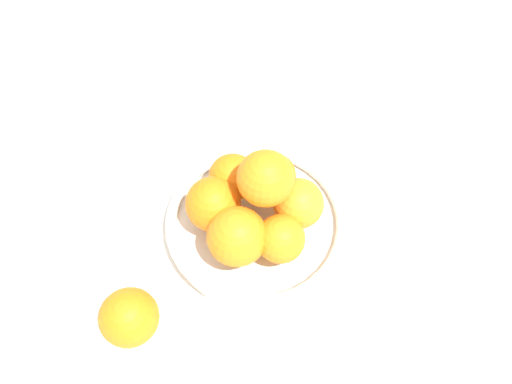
% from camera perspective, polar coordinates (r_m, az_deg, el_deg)
% --- Properties ---
extents(ground_plane, '(4.00, 4.00, 0.00)m').
position_cam_1_polar(ground_plane, '(0.77, 0.00, -4.17)').
color(ground_plane, white).
extents(fruit_bowl, '(0.27, 0.27, 0.03)m').
position_cam_1_polar(fruit_bowl, '(0.76, 0.00, -3.53)').
color(fruit_bowl, silver).
rests_on(fruit_bowl, ground_plane).
extents(orange_pile, '(0.19, 0.18, 0.14)m').
position_cam_1_polar(orange_pile, '(0.70, -0.26, -1.29)').
color(orange_pile, orange).
rests_on(orange_pile, fruit_bowl).
extents(stray_orange, '(0.08, 0.08, 0.08)m').
position_cam_1_polar(stray_orange, '(0.69, -14.28, -13.71)').
color(stray_orange, orange).
rests_on(stray_orange, ground_plane).
extents(drinking_glass, '(0.07, 0.07, 0.11)m').
position_cam_1_polar(drinking_glass, '(0.73, -23.04, -8.96)').
color(drinking_glass, white).
rests_on(drinking_glass, ground_plane).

